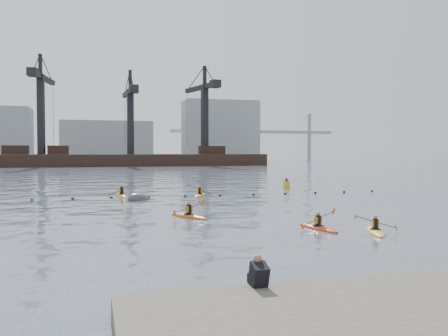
# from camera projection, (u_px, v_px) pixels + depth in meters

# --- Properties ---
(ground) EXTENTS (400.00, 400.00, 0.00)m
(ground) POSITION_uv_depth(u_px,v_px,m) (341.00, 248.00, 18.59)
(ground) COLOR #353D4D
(ground) RESTS_ON ground
(float_line) EXTENTS (33.24, 0.73, 0.24)m
(float_line) POSITION_uv_depth(u_px,v_px,m) (202.00, 196.00, 40.17)
(float_line) COLOR black
(float_line) RESTS_ON ground
(barge_pier) EXTENTS (72.00, 19.30, 29.50)m
(barge_pier) POSITION_uv_depth(u_px,v_px,m) (130.00, 159.00, 124.45)
(barge_pier) COLOR black
(barge_pier) RESTS_ON ground
(skyline) EXTENTS (141.00, 28.00, 22.00)m
(skyline) POSITION_uv_depth(u_px,v_px,m) (128.00, 136.00, 163.66)
(skyline) COLOR gray
(skyline) RESTS_ON ground
(kayaker_0) EXTENTS (2.03, 3.03, 1.08)m
(kayaker_0) POSITION_uv_depth(u_px,v_px,m) (318.00, 227.00, 23.14)
(kayaker_0) COLOR red
(kayaker_0) RESTS_ON ground
(kayaker_1) EXTENTS (1.87, 2.89, 1.01)m
(kayaker_1) POSITION_uv_depth(u_px,v_px,m) (375.00, 231.00, 22.12)
(kayaker_1) COLOR yellow
(kayaker_1) RESTS_ON ground
(kayaker_2) EXTENTS (2.06, 3.17, 1.06)m
(kayaker_2) POSITION_uv_depth(u_px,v_px,m) (189.00, 216.00, 27.27)
(kayaker_2) COLOR #C75A12
(kayaker_2) RESTS_ON ground
(kayaker_3) EXTENTS (2.09, 3.21, 1.22)m
(kayaker_3) POSITION_uv_depth(u_px,v_px,m) (200.00, 195.00, 40.24)
(kayaker_3) COLOR orange
(kayaker_3) RESTS_ON ground
(kayaker_5) EXTENTS (2.40, 3.49, 1.37)m
(kayaker_5) POSITION_uv_depth(u_px,v_px,m) (122.00, 195.00, 40.05)
(kayaker_5) COLOR orange
(kayaker_5) RESTS_ON ground
(mooring_buoy) EXTENTS (2.55, 2.27, 1.45)m
(mooring_buoy) POSITION_uv_depth(u_px,v_px,m) (139.00, 200.00, 37.03)
(mooring_buoy) COLOR #383A3C
(mooring_buoy) RESTS_ON ground
(nav_buoy) EXTENTS (0.70, 0.70, 1.27)m
(nav_buoy) POSITION_uv_depth(u_px,v_px,m) (286.00, 185.00, 48.56)
(nav_buoy) COLOR gold
(nav_buoy) RESTS_ON ground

